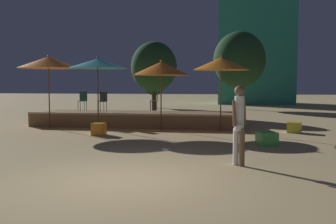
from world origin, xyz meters
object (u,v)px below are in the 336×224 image
object	(u,v)px
bistro_chair_1	(83,99)
background_tree_2	(239,60)
bistro_chair_0	(103,99)
patio_umbrella_2	(221,64)
cube_seat_0	(267,139)
cube_seat_3	(294,127)
cube_seat_2	(128,123)
person_1	(239,121)
patio_umbrella_1	(48,63)
background_tree_1	(154,67)
patio_umbrella_3	(98,64)
patio_umbrella_0	(161,69)
bistro_chair_2	(156,99)
background_tree_0	(154,84)
cube_seat_1	(99,129)
frisbee_disc	(166,149)

from	to	relation	value
bistro_chair_1	background_tree_2	xyz separation A→B (m)	(7.50, 11.89, 2.46)
bistro_chair_0	bistro_chair_1	bearing A→B (deg)	-54.13
patio_umbrella_2	cube_seat_0	size ratio (longest dim) A/B	4.49
cube_seat_3	bistro_chair_0	world-z (taller)	bistro_chair_0
cube_seat_2	person_1	size ratio (longest dim) A/B	0.31
cube_seat_0	cube_seat_2	bearing A→B (deg)	144.55
patio_umbrella_1	cube_seat_3	distance (m)	10.52
cube_seat_0	background_tree_1	xyz separation A→B (m)	(-5.71, 11.02, 2.73)
patio_umbrella_1	person_1	size ratio (longest dim) A/B	1.68
patio_umbrella_2	bistro_chair_0	world-z (taller)	patio_umbrella_2
bistro_chair_1	background_tree_1	distance (m)	6.96
patio_umbrella_3	cube_seat_0	xyz separation A→B (m)	(6.60, -3.21, -2.54)
patio_umbrella_1	cube_seat_2	world-z (taller)	patio_umbrella_1
person_1	bistro_chair_0	distance (m)	9.49
cube_seat_3	patio_umbrella_1	bearing A→B (deg)	-179.93
background_tree_2	patio_umbrella_3	bearing A→B (deg)	-115.23
patio_umbrella_0	person_1	distance (m)	7.13
person_1	bistro_chair_2	world-z (taller)	person_1
patio_umbrella_2	background_tree_1	bearing A→B (deg)	118.85
background_tree_2	person_1	bearing A→B (deg)	-91.85
cube_seat_2	bistro_chair_1	xyz separation A→B (m)	(-2.34, 0.72, 1.00)
bistro_chair_2	background_tree_2	size ratio (longest dim) A/B	0.16
background_tree_1	patio_umbrella_2	bearing A→B (deg)	-61.15
patio_umbrella_2	patio_umbrella_0	bearing A→B (deg)	-177.83
cube_seat_3	bistro_chair_1	distance (m)	9.38
bistro_chair_2	background_tree_0	distance (m)	12.00
patio_umbrella_1	bistro_chair_2	bearing A→B (deg)	26.50
cube_seat_1	frisbee_disc	size ratio (longest dim) A/B	1.86
patio_umbrella_0	background_tree_0	world-z (taller)	patio_umbrella_0
cube_seat_1	background_tree_1	bearing A→B (deg)	88.55
cube_seat_3	patio_umbrella_0	bearing A→B (deg)	179.95
person_1	bistro_chair_1	size ratio (longest dim) A/B	2.08
bistro_chair_2	background_tree_1	xyz separation A→B (m)	(-1.17, 5.66, 1.74)
bistro_chair_2	background_tree_0	size ratio (longest dim) A/B	0.32
frisbee_disc	bistro_chair_1	bearing A→B (deg)	129.40
patio_umbrella_0	cube_seat_3	size ratio (longest dim) A/B	4.60
cube_seat_1	bistro_chair_1	world-z (taller)	bistro_chair_1
patio_umbrella_3	person_1	xyz separation A→B (m)	(5.63, -6.29, -1.70)
cube_seat_2	patio_umbrella_2	bearing A→B (deg)	-8.05
patio_umbrella_2	background_tree_2	bearing A→B (deg)	85.00
bistro_chair_1	cube_seat_1	bearing A→B (deg)	78.46
cube_seat_2	background_tree_1	xyz separation A→B (m)	(-0.22, 7.11, 2.74)
patio_umbrella_2	cube_seat_1	xyz separation A→B (m)	(-4.47, -1.93, -2.49)
background_tree_1	frisbee_disc	bearing A→B (deg)	-77.48
patio_umbrella_0	cube_seat_2	distance (m)	2.89
cube_seat_1	patio_umbrella_0	bearing A→B (deg)	41.95
cube_seat_1	frisbee_disc	xyz separation A→B (m)	(2.98, -2.70, -0.21)
bistro_chair_0	patio_umbrella_3	bearing A→B (deg)	57.44
cube_seat_3	person_1	xyz separation A→B (m)	(-2.35, -6.32, 0.84)
patio_umbrella_0	patio_umbrella_3	bearing A→B (deg)	-179.20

